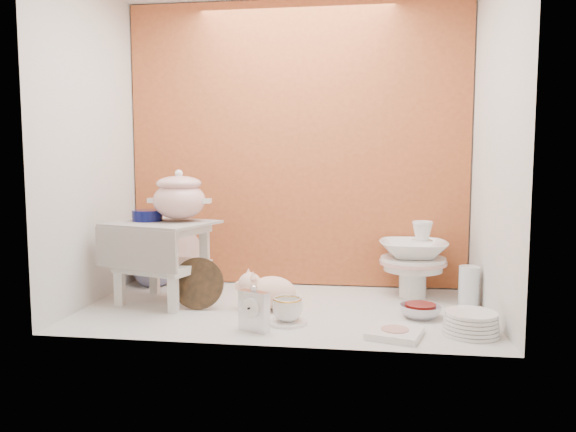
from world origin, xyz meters
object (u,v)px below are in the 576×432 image
(mantel_clock, at_px, (254,309))
(plush_pig, at_px, (272,292))
(step_stool, at_px, (163,263))
(gold_rim_teacup, at_px, (287,309))
(porcelain_tower, at_px, (413,259))
(blue_white_vase, at_px, (153,264))
(dinner_plate_stack, at_px, (471,323))
(crystal_bowl, at_px, (420,311))
(soup_tureen, at_px, (179,195))
(floral_platter, at_px, (170,247))

(mantel_clock, xyz_separation_m, plush_pig, (0.02, 0.32, -0.01))
(step_stool, relative_size, gold_rim_teacup, 3.56)
(gold_rim_teacup, height_order, porcelain_tower, porcelain_tower)
(blue_white_vase, height_order, plush_pig, blue_white_vase)
(gold_rim_teacup, distance_m, dinner_plate_stack, 0.72)
(step_stool, height_order, plush_pig, step_stool)
(blue_white_vase, relative_size, crystal_bowl, 1.31)
(soup_tureen, distance_m, crystal_bowl, 1.21)
(gold_rim_teacup, xyz_separation_m, porcelain_tower, (0.55, 0.52, 0.13))
(soup_tureen, bearing_deg, floral_platter, 117.33)
(step_stool, bearing_deg, porcelain_tower, 30.32)
(blue_white_vase, bearing_deg, mantel_clock, -45.70)
(plush_pig, height_order, dinner_plate_stack, plush_pig)
(porcelain_tower, bearing_deg, floral_platter, 174.54)
(mantel_clock, relative_size, crystal_bowl, 1.03)
(soup_tureen, bearing_deg, porcelain_tower, 11.87)
(floral_platter, bearing_deg, dinner_plate_stack, -25.39)
(mantel_clock, bearing_deg, crystal_bowl, 47.43)
(plush_pig, xyz_separation_m, dinner_plate_stack, (0.81, -0.24, -0.04))
(gold_rim_teacup, relative_size, porcelain_tower, 0.33)
(dinner_plate_stack, bearing_deg, blue_white_vase, 157.38)
(step_stool, relative_size, floral_platter, 1.07)
(step_stool, bearing_deg, plush_pig, 11.76)
(soup_tureen, height_order, mantel_clock, soup_tureen)
(gold_rim_teacup, bearing_deg, blue_white_vase, 143.77)
(plush_pig, height_order, porcelain_tower, porcelain_tower)
(step_stool, distance_m, mantel_clock, 0.64)
(plush_pig, xyz_separation_m, gold_rim_teacup, (0.10, -0.20, -0.02))
(soup_tureen, xyz_separation_m, blue_white_vase, (-0.26, 0.30, -0.39))
(mantel_clock, bearing_deg, soup_tureen, 161.64)
(soup_tureen, xyz_separation_m, plush_pig, (0.46, -0.09, -0.42))
(gold_rim_teacup, bearing_deg, soup_tureen, 152.15)
(floral_platter, distance_m, crystal_bowl, 1.38)
(blue_white_vase, relative_size, dinner_plate_stack, 1.06)
(mantel_clock, height_order, crystal_bowl, mantel_clock)
(porcelain_tower, bearing_deg, soup_tureen, -168.13)
(mantel_clock, height_order, porcelain_tower, porcelain_tower)
(plush_pig, distance_m, crystal_bowl, 0.65)
(mantel_clock, relative_size, dinner_plate_stack, 0.83)
(blue_white_vase, bearing_deg, plush_pig, -28.85)
(soup_tureen, relative_size, porcelain_tower, 0.75)
(soup_tureen, distance_m, gold_rim_teacup, 0.77)
(step_stool, relative_size, blue_white_vase, 1.92)
(step_stool, bearing_deg, soup_tureen, 46.70)
(gold_rim_teacup, bearing_deg, step_stool, 158.17)
(crystal_bowl, xyz_separation_m, porcelain_tower, (-0.00, 0.36, 0.16))
(crystal_bowl, relative_size, porcelain_tower, 0.46)
(floral_platter, bearing_deg, mantel_clock, -50.95)
(dinner_plate_stack, bearing_deg, mantel_clock, -174.98)
(step_stool, bearing_deg, blue_white_vase, 135.42)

